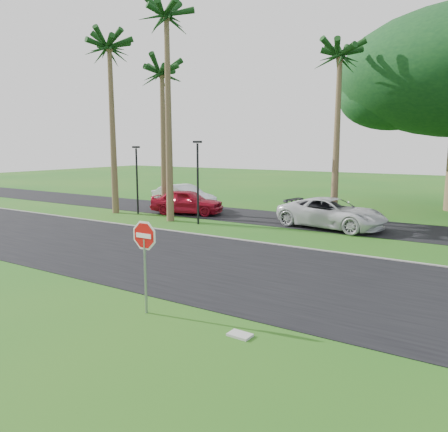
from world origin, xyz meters
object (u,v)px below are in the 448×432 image
stop_sign_near (145,248)px  car_red (187,202)px  car_silver (184,197)px  car_dark (327,214)px  car_minivan (332,213)px

stop_sign_near → car_red: 16.82m
car_silver → car_red: (1.46, -1.56, -0.04)m
car_dark → car_minivan: 0.62m
stop_sign_near → car_silver: bearing=124.3°
car_minivan → car_red: bearing=100.0°
stop_sign_near → car_silver: stop_sign_near is taller
car_silver → car_red: 2.14m
car_silver → car_red: size_ratio=1.09×
car_dark → car_minivan: car_minivan is taller
car_silver → car_minivan: (10.92, -1.32, -0.04)m
car_dark → stop_sign_near: bearing=-168.9°
stop_sign_near → car_minivan: 14.33m
stop_sign_near → car_minivan: size_ratio=0.45×
car_silver → car_dark: size_ratio=1.08×
stop_sign_near → car_red: size_ratio=0.56×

